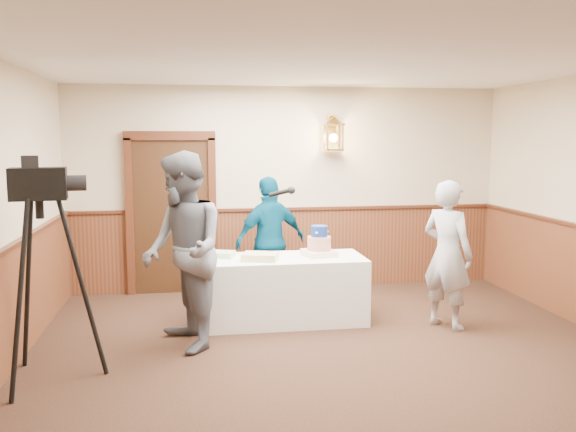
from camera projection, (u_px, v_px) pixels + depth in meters
name	position (u px, v px, depth m)	size (l,w,h in m)	color
ground	(352.00, 385.00, 5.23)	(7.00, 7.00, 0.00)	black
room_shell	(335.00, 203.00, 5.47)	(6.02, 7.02, 2.81)	beige
display_table	(285.00, 289.00, 6.99)	(1.80, 0.80, 0.75)	white
tiered_cake	(319.00, 244.00, 7.01)	(0.40, 0.40, 0.35)	beige
sheet_cake_yellow	(260.00, 257.00, 6.78)	(0.38, 0.29, 0.08)	#D0B37C
sheet_cake_green	(221.00, 254.00, 6.94)	(0.28, 0.23, 0.07)	#B8EBA6
interviewer	(183.00, 251.00, 6.02)	(1.66, 1.14, 1.98)	slate
baker	(447.00, 254.00, 6.72)	(0.60, 0.39, 1.65)	#A1A2A6
assistant_p	(270.00, 241.00, 7.64)	(0.95, 0.40, 1.63)	navy
tv_camera_rig	(44.00, 287.00, 5.22)	(0.73, 0.68, 1.86)	black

